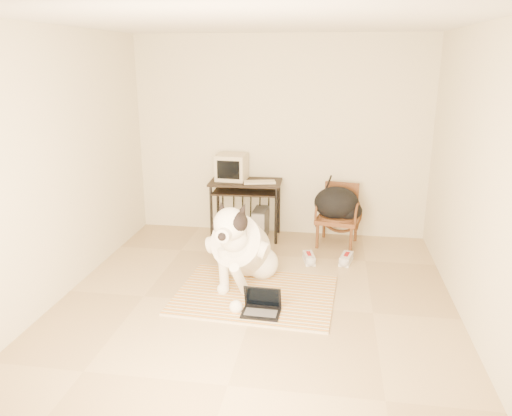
% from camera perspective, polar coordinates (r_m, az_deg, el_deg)
% --- Properties ---
extents(floor, '(4.50, 4.50, 0.00)m').
position_cam_1_polar(floor, '(5.13, -0.17, -10.96)').
color(floor, tan).
rests_on(floor, ground).
extents(ceiling, '(4.50, 4.50, 0.00)m').
position_cam_1_polar(ceiling, '(4.55, -0.20, 20.69)').
color(ceiling, silver).
rests_on(ceiling, wall_back).
extents(wall_back, '(4.50, 0.00, 4.50)m').
position_cam_1_polar(wall_back, '(6.85, 2.77, 8.05)').
color(wall_back, beige).
rests_on(wall_back, floor).
extents(wall_front, '(4.50, 0.00, 4.50)m').
position_cam_1_polar(wall_front, '(2.57, -8.08, -7.34)').
color(wall_front, beige).
rests_on(wall_front, floor).
extents(wall_left, '(0.00, 4.50, 4.50)m').
position_cam_1_polar(wall_left, '(5.34, -21.95, 4.34)').
color(wall_left, beige).
rests_on(wall_left, floor).
extents(wall_right, '(0.00, 4.50, 4.50)m').
position_cam_1_polar(wall_right, '(4.78, 24.24, 2.73)').
color(wall_right, beige).
rests_on(wall_right, floor).
extents(rug, '(1.70, 1.34, 0.02)m').
position_cam_1_polar(rug, '(5.31, -0.10, -9.85)').
color(rug, orange).
rests_on(rug, floor).
extents(dog, '(0.71, 1.49, 1.07)m').
position_cam_1_polar(dog, '(5.40, -1.66, -4.65)').
color(dog, white).
rests_on(dog, rug).
extents(laptop, '(0.37, 0.28, 0.26)m').
position_cam_1_polar(laptop, '(4.92, 0.65, -11.18)').
color(laptop, black).
rests_on(laptop, rug).
extents(computer_desk, '(0.97, 0.56, 0.80)m').
position_cam_1_polar(computer_desk, '(6.75, -1.20, 2.15)').
color(computer_desk, black).
rests_on(computer_desk, floor).
extents(crt_monitor, '(0.41, 0.40, 0.35)m').
position_cam_1_polar(crt_monitor, '(6.78, -2.79, 4.69)').
color(crt_monitor, '#C3B699').
rests_on(crt_monitor, computer_desk).
extents(desk_keyboard, '(0.44, 0.24, 0.03)m').
position_cam_1_polar(desk_keyboard, '(6.61, 0.40, 2.98)').
color(desk_keyboard, '#C3B699').
rests_on(desk_keyboard, computer_desk).
extents(pc_tower, '(0.19, 0.43, 0.40)m').
position_cam_1_polar(pc_tower, '(6.89, 0.52, -1.74)').
color(pc_tower, '#494A4C').
rests_on(pc_tower, floor).
extents(rattan_chair, '(0.61, 0.59, 0.80)m').
position_cam_1_polar(rattan_chair, '(6.68, 9.39, -0.75)').
color(rattan_chair, brown).
rests_on(rattan_chair, floor).
extents(backpack, '(0.63, 0.48, 0.43)m').
position_cam_1_polar(backpack, '(6.58, 9.42, 0.42)').
color(backpack, black).
rests_on(backpack, rattan_chair).
extents(sneaker_left, '(0.18, 0.31, 0.10)m').
position_cam_1_polar(sneaker_left, '(6.14, 6.07, -5.74)').
color(sneaker_left, silver).
rests_on(sneaker_left, floor).
extents(sneaker_right, '(0.19, 0.32, 0.11)m').
position_cam_1_polar(sneaker_right, '(6.18, 10.27, -5.77)').
color(sneaker_right, silver).
rests_on(sneaker_right, floor).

